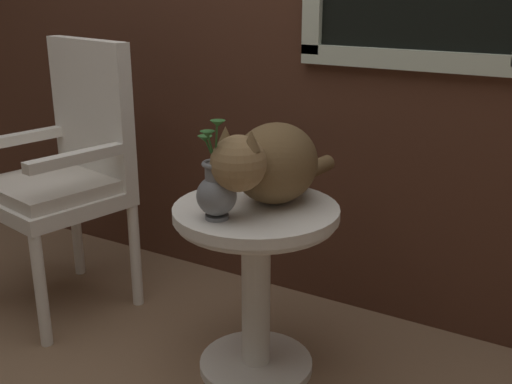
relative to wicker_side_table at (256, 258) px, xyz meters
The scene contains 5 objects.
ground_plane 0.49m from the wicker_side_table, 139.71° to the right, with size 6.00×6.00×0.00m, color #7F6047.
wicker_side_table is the anchor object (origin of this frame).
wicker_chair 0.92m from the wicker_side_table, behind, with size 0.56×0.55×1.07m.
cat 0.32m from the wicker_side_table, 59.83° to the left, with size 0.28×0.63×0.28m.
pewter_vase_with_ivy 0.31m from the wicker_side_table, 108.08° to the right, with size 0.12×0.12×0.31m.
Camera 1 is at (1.16, -1.45, 1.28)m, focal length 44.02 mm.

